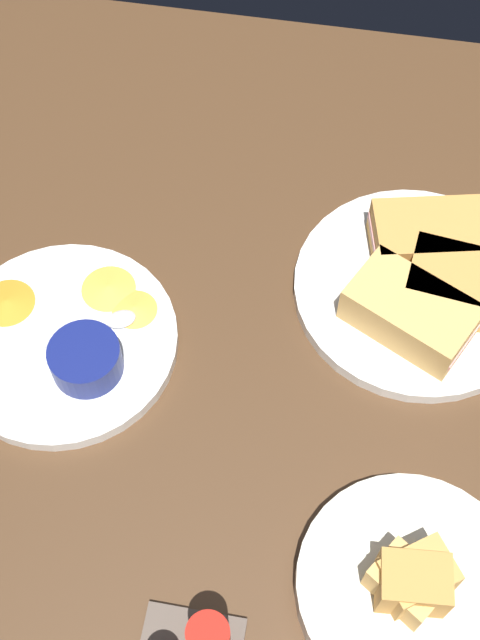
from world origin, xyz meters
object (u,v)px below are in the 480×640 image
object	(u,v)px
plate_chips_companion	(64,341)
spoon_by_gravy_ramekin	(109,323)
spoon_by_dark_ramekin	(405,269)
bread_basket_rear	(410,587)
sandwich_half_extra	(432,237)
sandwich_half_near	(410,312)
sandwich_half_far	(469,287)
ramekin_light_gravy	(85,359)
plate_sandwich_main	(416,290)
ramekin_dark_sauce	(441,236)

from	to	relation	value
plate_chips_companion	spoon_by_gravy_ramekin	bearing A→B (deg)	-152.08
spoon_by_dark_ramekin	bread_basket_rear	size ratio (longest dim) A/B	0.41
sandwich_half_extra	plate_chips_companion	world-z (taller)	sandwich_half_extra
sandwich_half_extra	bread_basket_rear	size ratio (longest dim) A/B	0.70
sandwich_half_extra	sandwich_half_near	bearing A→B (deg)	80.70
plate_chips_companion	bread_basket_rear	world-z (taller)	bread_basket_rear
sandwich_half_far	ramekin_light_gravy	xyz separation A→B (cm)	(37.98, 15.17, -0.45)
plate_sandwich_main	spoon_by_gravy_ramekin	size ratio (longest dim) A/B	2.88
spoon_by_gravy_ramekin	ramekin_dark_sauce	bearing A→B (deg)	-154.30
sandwich_half_far	sandwich_half_extra	bearing A→B (deg)	-54.30
spoon_by_dark_ramekin	sandwich_half_far	bearing A→B (deg)	158.70
sandwich_half_near	ramekin_light_gravy	world-z (taller)	sandwich_half_near
ramekin_light_gravy	sandwich_half_near	bearing A→B (deg)	-161.18
sandwich_half_far	plate_chips_companion	xyz separation A→B (cm)	(41.64, 12.13, -3.20)
sandwich_half_near	spoon_by_gravy_ramekin	size ratio (longest dim) A/B	1.60
ramekin_light_gravy	spoon_by_gravy_ramekin	bearing A→B (deg)	-98.86
plate_sandwich_main	sandwich_half_extra	xyz separation A→B (cm)	(-0.83, -5.07, 3.20)
plate_sandwich_main	ramekin_dark_sauce	world-z (taller)	ramekin_dark_sauce
ramekin_dark_sauce	plate_chips_companion	world-z (taller)	ramekin_dark_sauce
plate_chips_companion	sandwich_half_near	bearing A→B (deg)	-167.56
sandwich_half_near	spoon_by_dark_ramekin	size ratio (longest dim) A/B	1.77
sandwich_half_near	sandwich_half_far	bearing A→B (deg)	-144.30
plate_sandwich_main	sandwich_half_extra	size ratio (longest dim) A/B	1.87
spoon_by_dark_ramekin	ramekin_light_gravy	xyz separation A→B (cm)	(31.41, 17.73, 1.59)
sandwich_half_far	spoon_by_gravy_ramekin	distance (cm)	38.44
sandwich_half_extra	spoon_by_gravy_ramekin	size ratio (longest dim) A/B	1.54
sandwich_half_near	sandwich_half_far	world-z (taller)	same
plate_sandwich_main	spoon_by_gravy_ramekin	world-z (taller)	spoon_by_gravy_ramekin
spoon_by_gravy_ramekin	sandwich_half_extra	bearing A→B (deg)	-154.56
ramekin_dark_sauce	bread_basket_rear	size ratio (longest dim) A/B	0.31
ramekin_dark_sauce	sandwich_half_near	bearing A→B (deg)	75.82
ramekin_light_gravy	plate_sandwich_main	bearing A→B (deg)	-154.06
ramekin_light_gravy	plate_chips_companion	bearing A→B (deg)	-39.81
plate_sandwich_main	sandwich_half_extra	bearing A→B (deg)	-99.30
plate_sandwich_main	ramekin_dark_sauce	distance (cm)	6.66
plate_sandwich_main	sandwich_half_extra	distance (cm)	6.06
sandwich_half_extra	ramekin_light_gravy	bearing A→B (deg)	32.00
spoon_by_gravy_ramekin	plate_chips_companion	bearing A→B (deg)	27.92
sandwich_half_near	sandwich_half_far	distance (cm)	7.27
plate_sandwich_main	plate_chips_companion	world-z (taller)	same
spoon_by_gravy_ramekin	bread_basket_rear	size ratio (longest dim) A/B	0.45
sandwich_half_extra	bread_basket_rear	bearing A→B (deg)	90.80
ramekin_dark_sauce	plate_chips_companion	distance (cm)	42.88
sandwich_half_extra	sandwich_half_far	bearing A→B (deg)	125.70
sandwich_half_far	ramekin_dark_sauce	world-z (taller)	sandwich_half_far
spoon_by_dark_ramekin	ramekin_light_gravy	distance (cm)	36.11
plate_sandwich_main	sandwich_half_far	distance (cm)	6.06
plate_sandwich_main	plate_chips_companion	size ratio (longest dim) A/B	1.11
sandwich_half_extra	ramekin_light_gravy	distance (cm)	39.78
sandwich_half_far	spoon_by_dark_ramekin	distance (cm)	7.34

